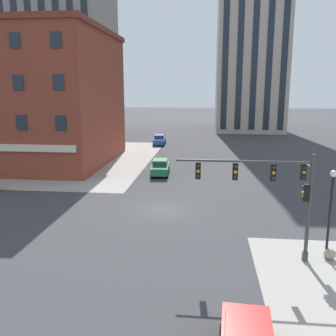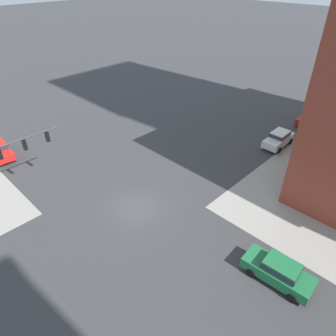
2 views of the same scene
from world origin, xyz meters
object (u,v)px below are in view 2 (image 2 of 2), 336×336
(traffic_signal_main, at_px, (0,166))
(car_main_southbound_far, at_px, (279,271))
(car_main_northbound_far, at_px, (279,138))
(car_main_southbound_near, at_px, (310,117))

(traffic_signal_main, height_order, car_main_southbound_far, traffic_signal_main)
(traffic_signal_main, bearing_deg, car_main_southbound_far, 114.37)
(traffic_signal_main, relative_size, car_main_northbound_far, 1.63)
(car_main_southbound_near, bearing_deg, car_main_northbound_far, -1.03)
(car_main_southbound_far, bearing_deg, car_main_southbound_near, -160.90)
(car_main_southbound_near, bearing_deg, traffic_signal_main, -18.55)
(car_main_northbound_far, distance_m, car_main_southbound_far, 18.32)
(car_main_northbound_far, bearing_deg, car_main_southbound_near, 178.97)
(traffic_signal_main, distance_m, car_main_northbound_far, 27.47)
(car_main_southbound_near, bearing_deg, car_main_southbound_far, 19.10)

